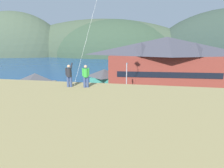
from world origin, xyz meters
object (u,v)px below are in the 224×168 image
object	(u,v)px
wharf_dock	(123,77)
moored_boat_wharfside	(112,75)
parked_car_back_row_right	(107,121)
parked_car_mid_row_far	(68,121)
parked_car_back_row_left	(159,109)
moored_boat_outer_mooring	(135,77)
storage_shed_waterside	(104,79)
parking_light_pole	(126,81)
storage_shed_near_lot	(36,87)
parked_car_lone_by_shed	(168,124)
person_kite_flyer	(69,75)
harbor_lodge	(165,63)
parked_car_front_row_silver	(25,116)
parked_car_corner_spot	(76,105)
person_companion	(86,75)
parked_car_front_row_end	(126,107)

from	to	relation	value
wharf_dock	moored_boat_wharfside	distance (m)	3.42
parked_car_back_row_right	parked_car_mid_row_far	xyz separation A→B (m)	(-4.75, -0.70, 0.00)
parked_car_back_row_left	moored_boat_outer_mooring	bearing A→B (deg)	100.64
storage_shed_waterside	parking_light_pole	world-z (taller)	parking_light_pole
storage_shed_near_lot	parked_car_mid_row_far	size ratio (longest dim) A/B	1.51
parked_car_lone_by_shed	parked_car_back_row_right	world-z (taller)	same
parked_car_mid_row_far	person_kite_flyer	world-z (taller)	person_kite_flyer
harbor_lodge	parked_car_front_row_silver	world-z (taller)	harbor_lodge
moored_boat_wharfside	parked_car_back_row_left	bearing A→B (deg)	-66.88
parked_car_corner_spot	parking_light_pole	world-z (taller)	parking_light_pole
storage_shed_waterside	person_companion	size ratio (longest dim) A/B	3.46
parked_car_back_row_right	moored_boat_outer_mooring	bearing A→B (deg)	87.36
moored_boat_outer_mooring	parked_car_mid_row_far	xyz separation A→B (m)	(-6.18, -31.79, 0.34)
person_companion	parked_car_back_row_right	bearing A→B (deg)	87.73
parked_car_back_row_right	person_kite_flyer	world-z (taller)	person_kite_flyer
parked_car_mid_row_far	parking_light_pole	distance (m)	12.36
moored_boat_outer_mooring	parked_car_back_row_left	world-z (taller)	moored_boat_outer_mooring
wharf_dock	person_kite_flyer	xyz separation A→B (m)	(0.58, -39.38, 7.48)
person_companion	parking_light_pole	bearing A→B (deg)	84.74
parked_car_lone_by_shed	parked_car_mid_row_far	world-z (taller)	same
parked_car_back_row_right	parking_light_pole	bearing A→B (deg)	82.72
moored_boat_outer_mooring	parked_car_front_row_end	world-z (taller)	moored_boat_outer_mooring
moored_boat_outer_mooring	parked_car_back_row_right	distance (m)	31.13
parked_car_lone_by_shed	moored_boat_outer_mooring	bearing A→B (deg)	100.35
moored_boat_outer_mooring	parked_car_corner_spot	size ratio (longest dim) A/B	1.81
parked_car_corner_spot	parking_light_pole	distance (m)	9.15
parked_car_corner_spot	parked_car_front_row_end	bearing A→B (deg)	3.50
parked_car_back_row_right	parked_car_front_row_silver	world-z (taller)	same
storage_shed_waterside	parked_car_corner_spot	distance (m)	13.64
parked_car_front_row_silver	parking_light_pole	world-z (taller)	parking_light_pole
wharf_dock	parking_light_pole	xyz separation A→B (m)	(3.41, -23.06, 3.74)
parking_light_pole	parked_car_mid_row_far	bearing A→B (deg)	-119.95
parking_light_pole	parked_car_corner_spot	bearing A→B (deg)	-145.67
parked_car_mid_row_far	parking_light_pole	world-z (taller)	parking_light_pole
parked_car_corner_spot	parked_car_back_row_left	xyz separation A→B (m)	(12.20, 0.37, 0.00)
moored_boat_outer_mooring	wharf_dock	bearing A→B (deg)	155.46
parked_car_front_row_end	wharf_dock	bearing A→B (deg)	97.96
parked_car_corner_spot	parked_car_front_row_silver	bearing A→B (deg)	-134.56
harbor_lodge	parked_car_front_row_end	size ratio (longest dim) A/B	5.93
storage_shed_waterside	wharf_dock	world-z (taller)	storage_shed_waterside
parked_car_lone_by_shed	parked_car_back_row_right	bearing A→B (deg)	-175.50
wharf_dock	moored_boat_outer_mooring	world-z (taller)	moored_boat_outer_mooring
harbor_lodge	storage_shed_waterside	world-z (taller)	harbor_lodge
moored_boat_outer_mooring	person_kite_flyer	distance (m)	38.52
harbor_lodge	parked_car_back_row_left	size ratio (longest dim) A/B	5.80
parked_car_mid_row_far	harbor_lodge	bearing A→B (deg)	57.29
parked_car_back_row_right	parking_light_pole	world-z (taller)	parking_light_pole
moored_boat_wharfside	wharf_dock	bearing A→B (deg)	-3.81
parked_car_back_row_left	person_kite_flyer	xyz separation A→B (m)	(-7.90, -11.82, 6.76)
wharf_dock	moored_boat_outer_mooring	xyz separation A→B (m)	(3.60, -1.65, 0.37)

